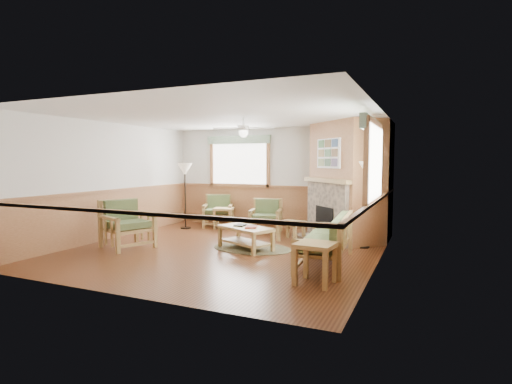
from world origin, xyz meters
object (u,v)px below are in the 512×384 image
at_px(end_table_chairs, 224,218).
at_px(footstool, 291,231).
at_px(floor_lamp_right, 364,205).
at_px(end_table_sofa, 315,263).
at_px(armchair_back_right, 266,216).
at_px(armchair_left, 127,224).
at_px(sofa, 325,240).
at_px(armchair_back_left, 218,211).
at_px(coffee_table, 246,238).
at_px(floor_lamp_left, 185,196).

height_order(end_table_chairs, footstool, end_table_chairs).
bearing_deg(floor_lamp_right, end_table_sofa, -95.09).
bearing_deg(end_table_sofa, floor_lamp_right, 84.91).
relative_size(armchair_back_right, armchair_left, 0.84).
bearing_deg(floor_lamp_right, armchair_left, -156.35).
height_order(sofa, armchair_back_right, sofa).
relative_size(armchair_back_right, floor_lamp_right, 0.46).
bearing_deg(floor_lamp_right, armchair_back_left, 164.14).
relative_size(end_table_sofa, footstool, 1.20).
relative_size(armchair_back_right, coffee_table, 0.72).
height_order(sofa, armchair_left, armchair_left).
relative_size(sofa, armchair_back_left, 2.16).
distance_m(armchair_left, floor_lamp_left, 2.53).
xyz_separation_m(coffee_table, footstool, (0.57, 1.23, -0.01)).
bearing_deg(end_table_sofa, armchair_back_left, 133.94).
relative_size(armchair_back_right, end_table_sofa, 1.37).
xyz_separation_m(end_table_chairs, footstool, (2.18, -0.81, -0.06)).
relative_size(armchair_back_left, armchair_left, 0.87).
bearing_deg(end_table_sofa, floor_lamp_left, 143.27).
bearing_deg(armchair_back_left, sofa, -60.54).
bearing_deg(sofa, floor_lamp_left, -121.99).
bearing_deg(coffee_table, end_table_chairs, 153.21).
relative_size(armchair_left, footstool, 1.95).
bearing_deg(floor_lamp_left, coffee_table, -33.00).
bearing_deg(armchair_back_right, footstool, -51.14).
height_order(armchair_left, end_table_sofa, armchair_left).
bearing_deg(end_table_sofa, armchair_back_right, 121.98).
distance_m(armchair_back_left, footstool, 2.74).
xyz_separation_m(coffee_table, end_table_chairs, (-1.61, 2.04, 0.05)).
distance_m(sofa, armchair_left, 4.14).
height_order(armchair_left, coffee_table, armchair_left).
distance_m(armchair_back_right, floor_lamp_left, 2.28).
xyz_separation_m(sofa, footstool, (-1.22, 1.77, -0.21)).
distance_m(armchair_back_right, armchair_left, 3.43).
distance_m(coffee_table, end_table_sofa, 2.56).
relative_size(sofa, end_table_chairs, 3.35).
height_order(end_table_chairs, floor_lamp_left, floor_lamp_left).
bearing_deg(footstool, floor_lamp_left, 172.10).
height_order(end_table_chairs, end_table_sofa, end_table_sofa).
height_order(footstool, floor_lamp_left, floor_lamp_left).
bearing_deg(armchair_left, footstool, -32.44).
bearing_deg(footstool, armchair_left, -144.73).
relative_size(armchair_back_right, floor_lamp_left, 0.48).
relative_size(footstool, floor_lamp_left, 0.29).
height_order(armchair_back_left, armchair_left, armchair_left).
xyz_separation_m(armchair_back_left, end_table_chairs, (0.33, -0.28, -0.15)).
xyz_separation_m(sofa, armchair_left, (-4.13, -0.29, 0.07)).
height_order(armchair_back_right, armchair_left, armchair_left).
height_order(armchair_back_left, end_table_chairs, armchair_back_left).
relative_size(armchair_back_right, footstool, 1.64).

